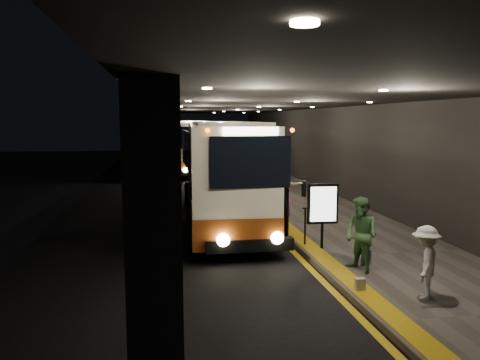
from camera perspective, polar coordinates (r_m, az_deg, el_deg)
ground at (r=15.33m, az=-4.20°, el=-7.02°), size 90.00×90.00×0.00m
lane_line_white at (r=20.16m, az=-10.66°, el=-3.63°), size 0.12×50.00×0.01m
kerb_stripe_yellow at (r=20.49m, az=1.04°, el=-3.32°), size 0.18×50.00×0.01m
sidewalk at (r=21.05m, az=7.48°, el=-2.91°), size 4.50×50.00×0.15m
tactile_strip at (r=20.56m, az=2.41°, el=-2.86°), size 0.50×50.00×0.01m
terminal_wall at (r=21.50m, az=13.38°, el=5.02°), size 0.10×50.00×6.00m
support_columns at (r=18.86m, az=-9.96°, el=2.37°), size 0.80×24.80×4.40m
canopy at (r=20.18m, az=1.49°, el=9.62°), size 9.00×50.00×0.40m
coach_main at (r=17.70m, az=-2.22°, el=0.67°), size 3.02×11.74×3.63m
coach_second at (r=34.65m, az=-6.02°, el=3.91°), size 2.77×11.61×3.63m
passenger_boarding at (r=15.97m, az=5.70°, el=-3.03°), size 0.49×0.64×1.56m
passenger_waiting_green at (r=11.67m, az=14.56°, el=-6.48°), size 0.87×1.03×1.82m
passenger_waiting_white at (r=10.41m, az=21.69°, el=-9.31°), size 0.94×1.07×1.52m
bag_polka at (r=12.45m, az=15.01°, el=-9.06°), size 0.32×0.16×0.38m
bag_plain at (r=10.63m, az=14.43°, el=-12.22°), size 0.22×0.13×0.27m
info_sign at (r=13.41m, az=10.06°, el=-3.03°), size 0.88×0.14×1.87m
stanchion_post at (r=13.90m, az=7.93°, el=-5.63°), size 0.05×0.05×1.09m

